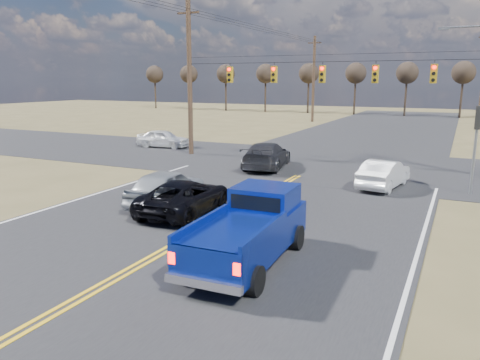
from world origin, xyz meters
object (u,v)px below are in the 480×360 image
at_px(silver_suv, 167,187).
at_px(cross_car_west, 163,139).
at_px(white_car_queue, 384,174).
at_px(black_suv, 185,196).
at_px(dgrey_car_queue, 267,155).
at_px(pickup_truck, 250,230).

bearing_deg(silver_suv, cross_car_west, -59.90).
height_order(silver_suv, cross_car_west, silver_suv).
bearing_deg(white_car_queue, black_suv, 59.86).
height_order(black_suv, dgrey_car_queue, dgrey_car_queue).
distance_m(black_suv, cross_car_west, 17.97).
distance_m(white_car_queue, dgrey_car_queue, 7.25).
bearing_deg(white_car_queue, silver_suv, 51.80).
xyz_separation_m(silver_suv, black_suv, (1.29, -0.68, -0.10)).
bearing_deg(pickup_truck, dgrey_car_queue, 108.58).
distance_m(pickup_truck, white_car_queue, 11.31).
relative_size(silver_suv, cross_car_west, 1.11).
height_order(white_car_queue, cross_car_west, cross_car_west).
bearing_deg(cross_car_west, dgrey_car_queue, -120.24).
relative_size(pickup_truck, black_suv, 1.13).
relative_size(pickup_truck, cross_car_west, 1.33).
bearing_deg(black_suv, pickup_truck, 137.74).
bearing_deg(silver_suv, pickup_truck, 138.27).
bearing_deg(dgrey_car_queue, cross_car_west, -32.47).
xyz_separation_m(pickup_truck, dgrey_car_queue, (-5.03, 13.40, -0.20)).
bearing_deg(dgrey_car_queue, black_suv, 84.91).
relative_size(silver_suv, white_car_queue, 1.09).
bearing_deg(black_suv, silver_suv, -31.24).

